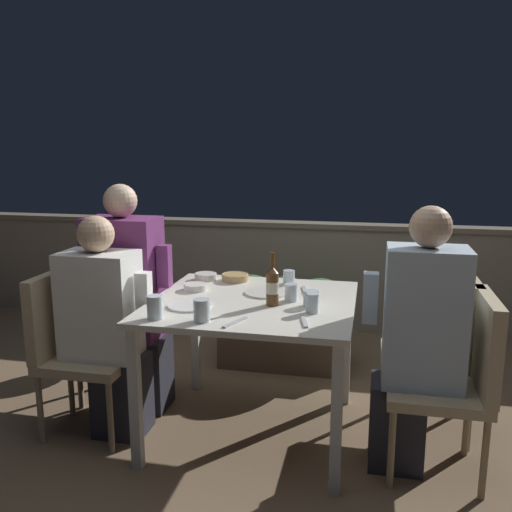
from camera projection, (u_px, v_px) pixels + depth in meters
The scene contains 27 objects.
ground_plane at pixel (253, 431), 2.97m from camera, with size 16.00×16.00×0.00m, color #7A6047.
parapet_wall at pixel (299, 274), 4.63m from camera, with size 9.00×0.18×0.91m.
dining_table at pixel (253, 316), 2.84m from camera, with size 1.05×1.00×0.75m.
planter_hedge at pixel (285, 316), 3.80m from camera, with size 0.89×0.47×0.64m.
chair_left_near at pixel (73, 338), 2.92m from camera, with size 0.46×0.46×0.88m.
person_white_polo at pixel (107, 327), 2.87m from camera, with size 0.48×0.26×1.19m.
chair_left_far at pixel (100, 320), 3.22m from camera, with size 0.46×0.46×0.88m.
person_purple_stripe at pixel (130, 298), 3.15m from camera, with size 0.49×0.26×1.33m.
chair_right_near at pixel (460, 370), 2.51m from camera, with size 0.46×0.46×0.88m.
person_blue_shirt at pixel (417, 341), 2.53m from camera, with size 0.47×0.26×1.28m.
chair_right_far at pixel (446, 342), 2.86m from camera, with size 0.46×0.46×0.88m.
beer_bottle at pixel (272, 285), 2.71m from camera, with size 0.06×0.06×0.27m.
plate_0 at pixel (266, 293), 2.95m from camera, with size 0.23×0.23×0.01m.
plate_1 at pixel (190, 305), 2.71m from camera, with size 0.22×0.22×0.01m.
bowl_0 at pixel (206, 276), 3.24m from camera, with size 0.13×0.13×0.04m.
bowl_1 at pixel (235, 277), 3.22m from camera, with size 0.16×0.16×0.04m.
bowl_2 at pixel (195, 286), 3.01m from camera, with size 0.13×0.13×0.04m.
glass_cup_0 at pixel (202, 310), 2.47m from camera, with size 0.08×0.08×0.10m.
glass_cup_1 at pixel (311, 298), 2.71m from camera, with size 0.08×0.08×0.08m.
glass_cup_2 at pixel (289, 277), 3.15m from camera, with size 0.07×0.07×0.08m.
glass_cup_3 at pixel (155, 307), 2.51m from camera, with size 0.07×0.07×0.11m.
glass_cup_4 at pixel (291, 292), 2.80m from camera, with size 0.07×0.07×0.09m.
glass_cup_5 at pixel (312, 303), 2.60m from camera, with size 0.06×0.06×0.10m.
fork_0 at pixel (234, 322), 2.46m from camera, with size 0.08×0.16×0.01m.
fork_1 at pixel (304, 321), 2.47m from camera, with size 0.06×0.17×0.01m.
fork_2 at pixel (305, 290), 3.00m from camera, with size 0.05×0.17×0.01m.
potted_plant at pixel (133, 307), 3.94m from camera, with size 0.30×0.30×0.62m.
Camera 1 is at (0.58, -2.66, 1.54)m, focal length 38.00 mm.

